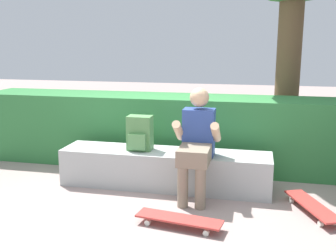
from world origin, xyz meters
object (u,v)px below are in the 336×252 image
(bench_main, at_px, (165,169))
(skateboard_near_person, at_px, (179,219))
(skateboard_beside_bench, at_px, (312,206))
(backpack_on_bench, at_px, (140,134))
(person_skater, at_px, (197,140))

(bench_main, relative_size, skateboard_near_person, 2.94)
(bench_main, height_order, skateboard_near_person, bench_main)
(skateboard_beside_bench, relative_size, backpack_on_bench, 2.04)
(skateboard_near_person, height_order, backpack_on_bench, backpack_on_bench)
(skateboard_beside_bench, bearing_deg, person_skater, 170.92)
(skateboard_near_person, bearing_deg, bench_main, 110.09)
(person_skater, height_order, skateboard_beside_bench, person_skater)
(person_skater, xyz_separation_m, skateboard_beside_bench, (1.19, -0.19, -0.56))
(skateboard_beside_bench, height_order, backpack_on_bench, backpack_on_bench)
(skateboard_near_person, bearing_deg, backpack_on_bench, 123.86)
(bench_main, distance_m, person_skater, 0.62)
(bench_main, xyz_separation_m, backpack_on_bench, (-0.30, -0.01, 0.41))
(bench_main, relative_size, person_skater, 2.05)
(skateboard_near_person, xyz_separation_m, skateboard_beside_bench, (1.23, 0.58, 0.00))
(person_skater, xyz_separation_m, skateboard_near_person, (-0.04, -0.77, -0.56))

